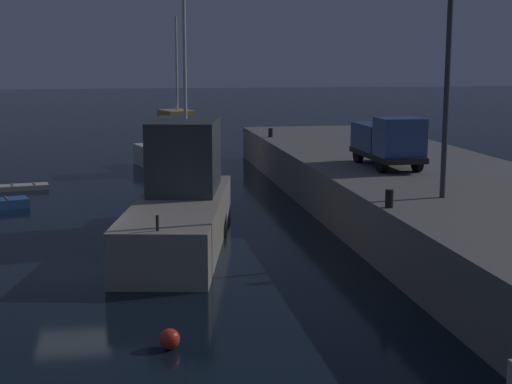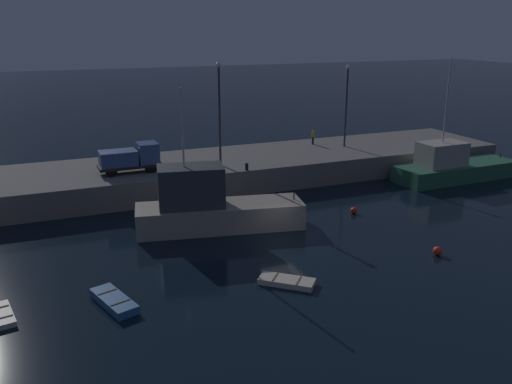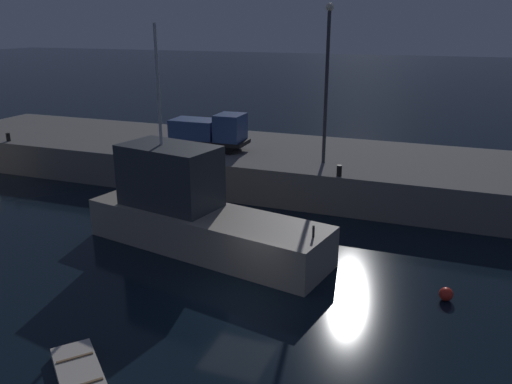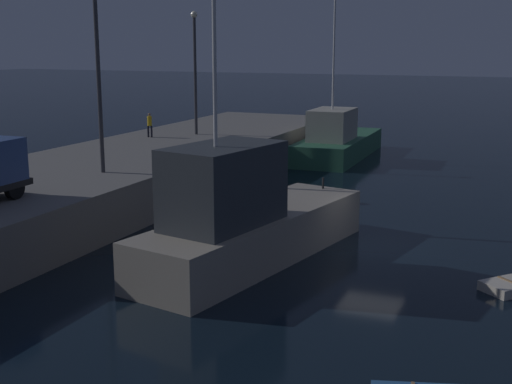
{
  "view_description": "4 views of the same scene",
  "coord_description": "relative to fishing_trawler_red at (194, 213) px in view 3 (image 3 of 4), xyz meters",
  "views": [
    {
      "loc": [
        25.55,
        2.01,
        7.16
      ],
      "look_at": [
        -3.55,
        6.91,
        1.96
      ],
      "focal_mm": 53.41,
      "sensor_mm": 36.0,
      "label": 1
    },
    {
      "loc": [
        -14.7,
        -30.7,
        14.0
      ],
      "look_at": [
        0.2,
        5.34,
        1.91
      ],
      "focal_mm": 37.76,
      "sensor_mm": 36.0,
      "label": 2
    },
    {
      "loc": [
        6.89,
        -16.1,
        10.13
      ],
      "look_at": [
        -1.68,
        6.43,
        2.2
      ],
      "focal_mm": 36.43,
      "sensor_mm": 36.0,
      "label": 3
    },
    {
      "loc": [
        -26.44,
        -5.99,
        8.17
      ],
      "look_at": [
        -0.83,
        4.83,
        2.11
      ],
      "focal_mm": 47.58,
      "sensor_mm": 36.0,
      "label": 4
    }
  ],
  "objects": [
    {
      "name": "bollard_central",
      "position": [
        -18.05,
        6.94,
        0.79
      ],
      "size": [
        0.28,
        0.28,
        0.56
      ],
      "primitive_type": "cylinder",
      "color": "black",
      "rests_on": "pier_quay"
    },
    {
      "name": "bollard_west",
      "position": [
        5.36,
        6.61,
        0.81
      ],
      "size": [
        0.28,
        0.28,
        0.61
      ],
      "primitive_type": "cylinder",
      "color": "black",
      "rests_on": "pier_quay"
    },
    {
      "name": "dinghy_orange_near",
      "position": [
        1.26,
        -9.91,
        -1.53
      ],
      "size": [
        3.17,
        2.97,
        0.37
      ],
      "color": "beige",
      "rests_on": "ground"
    },
    {
      "name": "pier_quay",
      "position": [
        3.83,
        11.31,
        -0.59
      ],
      "size": [
        58.45,
        10.04,
        2.2
      ],
      "color": "slate",
      "rests_on": "ground"
    },
    {
      "name": "fishing_trawler_red",
      "position": [
        0.0,
        0.0,
        0.0
      ],
      "size": [
        12.26,
        5.42,
        10.09
      ],
      "color": "gray",
      "rests_on": "ground"
    },
    {
      "name": "utility_truck",
      "position": [
        -3.82,
        9.74,
        1.73
      ],
      "size": [
        5.19,
        2.04,
        2.38
      ],
      "color": "black",
      "rests_on": "pier_quay"
    },
    {
      "name": "mooring_buoy_near",
      "position": [
        11.26,
        -1.12,
        -1.43
      ],
      "size": [
        0.53,
        0.53,
        0.53
      ],
      "primitive_type": "sphere",
      "color": "red",
      "rests_on": "ground"
    },
    {
      "name": "lamp_post_west",
      "position": [
        3.87,
        9.14,
        5.65
      ],
      "size": [
        0.44,
        0.44,
        8.9
      ],
      "color": "#38383D",
      "rests_on": "pier_quay"
    },
    {
      "name": "ground_plane",
      "position": [
        3.83,
        -4.0,
        -1.69
      ],
      "size": [
        320.0,
        320.0,
        0.0
      ],
      "primitive_type": "plane",
      "color": "black"
    }
  ]
}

